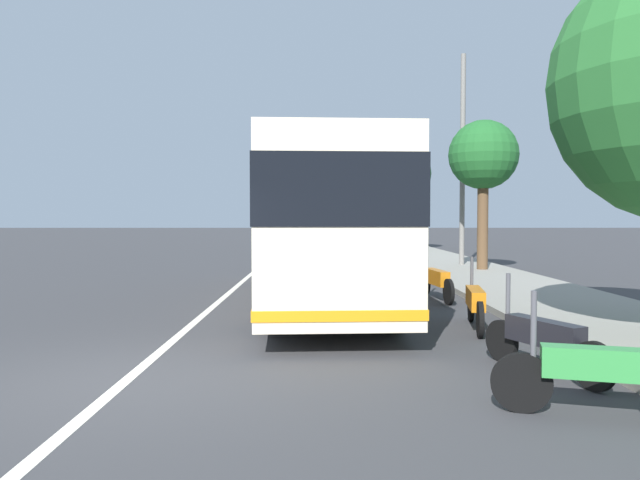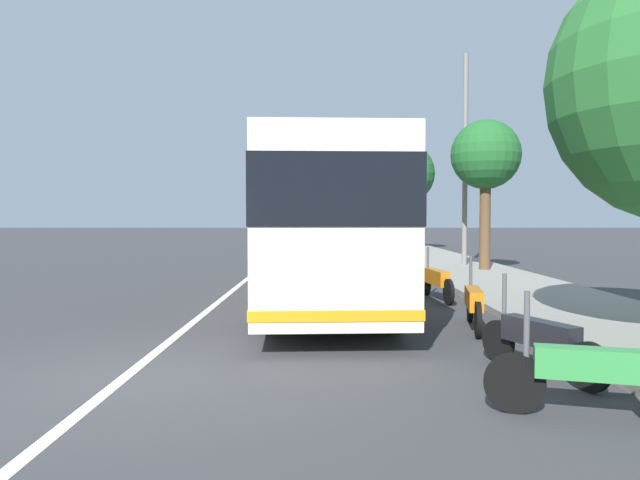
{
  "view_description": "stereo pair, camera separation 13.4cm",
  "coord_description": "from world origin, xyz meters",
  "px_view_note": "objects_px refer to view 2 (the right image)",
  "views": [
    {
      "loc": [
        -7.18,
        -2.34,
        1.99
      ],
      "look_at": [
        6.81,
        -2.41,
        1.46
      ],
      "focal_mm": 32.98,
      "sensor_mm": 36.0,
      "label": 1
    },
    {
      "loc": [
        -7.18,
        -2.48,
        1.99
      ],
      "look_at": [
        6.81,
        -2.41,
        1.46
      ],
      "focal_mm": 32.98,
      "sensor_mm": 36.0,
      "label": 2
    }
  ],
  "objects_px": {
    "coach_bus": "(319,220)",
    "car_oncoming": "(322,236)",
    "motorcycle_mid_row": "(539,340)",
    "roadside_tree_mid_block": "(486,157)",
    "car_side_street": "(330,242)",
    "car_behind_bus": "(338,247)",
    "roadside_tree_far_block": "(404,174)",
    "motorcycle_far_end": "(474,303)",
    "utility_pole": "(465,162)",
    "motorcycle_nearest_curb": "(592,374)",
    "motorcycle_by_tree": "(437,280)"
  },
  "relations": [
    {
      "from": "motorcycle_far_end",
      "to": "car_behind_bus",
      "type": "height_order",
      "value": "car_behind_bus"
    },
    {
      "from": "car_behind_bus",
      "to": "roadside_tree_mid_block",
      "type": "relative_size",
      "value": 0.79
    },
    {
      "from": "roadside_tree_mid_block",
      "to": "motorcycle_far_end",
      "type": "bearing_deg",
      "value": 163.65
    },
    {
      "from": "coach_bus",
      "to": "motorcycle_far_end",
      "type": "relative_size",
      "value": 5.19
    },
    {
      "from": "car_behind_bus",
      "to": "motorcycle_nearest_curb",
      "type": "bearing_deg",
      "value": -177.05
    },
    {
      "from": "motorcycle_mid_row",
      "to": "car_oncoming",
      "type": "relative_size",
      "value": 0.46
    },
    {
      "from": "car_side_street",
      "to": "car_behind_bus",
      "type": "bearing_deg",
      "value": -179.34
    },
    {
      "from": "utility_pole",
      "to": "car_oncoming",
      "type": "bearing_deg",
      "value": 16.93
    },
    {
      "from": "motorcycle_by_tree",
      "to": "car_behind_bus",
      "type": "relative_size",
      "value": 0.54
    },
    {
      "from": "roadside_tree_far_block",
      "to": "motorcycle_mid_row",
      "type": "bearing_deg",
      "value": 175.59
    },
    {
      "from": "motorcycle_mid_row",
      "to": "car_behind_bus",
      "type": "xyz_separation_m",
      "value": [
        18.1,
        2.07,
        0.27
      ]
    },
    {
      "from": "roadside_tree_mid_block",
      "to": "utility_pole",
      "type": "bearing_deg",
      "value": 5.45
    },
    {
      "from": "car_side_street",
      "to": "roadside_tree_mid_block",
      "type": "height_order",
      "value": "roadside_tree_mid_block"
    },
    {
      "from": "motorcycle_by_tree",
      "to": "car_oncoming",
      "type": "height_order",
      "value": "car_oncoming"
    },
    {
      "from": "motorcycle_nearest_curb",
      "to": "car_side_street",
      "type": "bearing_deg",
      "value": -69.39
    },
    {
      "from": "motorcycle_mid_row",
      "to": "roadside_tree_mid_block",
      "type": "relative_size",
      "value": 0.36
    },
    {
      "from": "car_side_street",
      "to": "motorcycle_mid_row",
      "type": "bearing_deg",
      "value": -176.15
    },
    {
      "from": "motorcycle_nearest_curb",
      "to": "motorcycle_by_tree",
      "type": "relative_size",
      "value": 0.86
    },
    {
      "from": "coach_bus",
      "to": "utility_pole",
      "type": "xyz_separation_m",
      "value": [
        9.39,
        -5.7,
        2.27
      ]
    },
    {
      "from": "motorcycle_by_tree",
      "to": "car_behind_bus",
      "type": "bearing_deg",
      "value": 3.79
    },
    {
      "from": "roadside_tree_far_block",
      "to": "coach_bus",
      "type": "bearing_deg",
      "value": 167.22
    },
    {
      "from": "motorcycle_nearest_curb",
      "to": "roadside_tree_mid_block",
      "type": "relative_size",
      "value": 0.37
    },
    {
      "from": "motorcycle_far_end",
      "to": "motorcycle_by_tree",
      "type": "bearing_deg",
      "value": 8.41
    },
    {
      "from": "motorcycle_far_end",
      "to": "roadside_tree_far_block",
      "type": "height_order",
      "value": "roadside_tree_far_block"
    },
    {
      "from": "motorcycle_mid_row",
      "to": "roadside_tree_mid_block",
      "type": "bearing_deg",
      "value": -36.67
    },
    {
      "from": "motorcycle_nearest_curb",
      "to": "motorcycle_far_end",
      "type": "xyz_separation_m",
      "value": [
        4.72,
        -0.05,
        0.01
      ]
    },
    {
      "from": "coach_bus",
      "to": "car_oncoming",
      "type": "relative_size",
      "value": 2.7
    },
    {
      "from": "roadside_tree_mid_block",
      "to": "motorcycle_by_tree",
      "type": "bearing_deg",
      "value": 156.02
    },
    {
      "from": "motorcycle_mid_row",
      "to": "motorcycle_by_tree",
      "type": "relative_size",
      "value": 0.84
    },
    {
      "from": "motorcycle_mid_row",
      "to": "motorcycle_nearest_curb",
      "type": "bearing_deg",
      "value": 153.27
    },
    {
      "from": "car_side_street",
      "to": "utility_pole",
      "type": "distance_m",
      "value": 11.09
    },
    {
      "from": "coach_bus",
      "to": "motorcycle_far_end",
      "type": "height_order",
      "value": "coach_bus"
    },
    {
      "from": "motorcycle_nearest_curb",
      "to": "car_behind_bus",
      "type": "xyz_separation_m",
      "value": [
        19.73,
        1.99,
        0.26
      ]
    },
    {
      "from": "motorcycle_nearest_curb",
      "to": "motorcycle_far_end",
      "type": "distance_m",
      "value": 4.72
    },
    {
      "from": "coach_bus",
      "to": "car_oncoming",
      "type": "xyz_separation_m",
      "value": [
        28.1,
        -0.0,
        -1.24
      ]
    },
    {
      "from": "car_side_street",
      "to": "roadside_tree_far_block",
      "type": "distance_m",
      "value": 7.06
    },
    {
      "from": "car_oncoming",
      "to": "car_side_street",
      "type": "height_order",
      "value": "car_oncoming"
    },
    {
      "from": "car_oncoming",
      "to": "utility_pole",
      "type": "xyz_separation_m",
      "value": [
        -18.71,
        -5.69,
        3.51
      ]
    },
    {
      "from": "car_oncoming",
      "to": "roadside_tree_far_block",
      "type": "relative_size",
      "value": 0.64
    },
    {
      "from": "motorcycle_nearest_curb",
      "to": "motorcycle_far_end",
      "type": "height_order",
      "value": "motorcycle_nearest_curb"
    },
    {
      "from": "roadside_tree_mid_block",
      "to": "car_side_street",
      "type": "bearing_deg",
      "value": 25.59
    },
    {
      "from": "motorcycle_by_tree",
      "to": "motorcycle_nearest_curb",
      "type": "bearing_deg",
      "value": 172.41
    },
    {
      "from": "car_oncoming",
      "to": "motorcycle_mid_row",
      "type": "bearing_deg",
      "value": -176.3
    },
    {
      "from": "motorcycle_nearest_curb",
      "to": "roadside_tree_mid_block",
      "type": "height_order",
      "value": "roadside_tree_mid_block"
    },
    {
      "from": "car_side_street",
      "to": "utility_pole",
      "type": "height_order",
      "value": "utility_pole"
    },
    {
      "from": "coach_bus",
      "to": "motorcycle_by_tree",
      "type": "relative_size",
      "value": 4.86
    },
    {
      "from": "motorcycle_nearest_curb",
      "to": "car_oncoming",
      "type": "distance_m",
      "value": 36.35
    },
    {
      "from": "motorcycle_far_end",
      "to": "car_oncoming",
      "type": "xyz_separation_m",
      "value": [
        31.53,
        2.78,
        0.24
      ]
    },
    {
      "from": "motorcycle_far_end",
      "to": "utility_pole",
      "type": "distance_m",
      "value": 13.66
    },
    {
      "from": "coach_bus",
      "to": "motorcycle_by_tree",
      "type": "height_order",
      "value": "coach_bus"
    }
  ]
}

